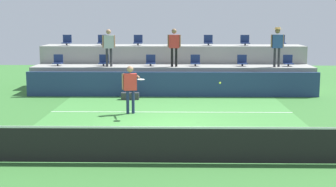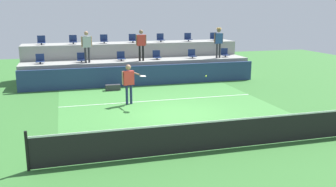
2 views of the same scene
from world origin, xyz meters
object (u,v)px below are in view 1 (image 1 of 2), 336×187
(stadium_chair_upper_mid_left, at_px, (138,41))
(spectator_with_hat, at_px, (277,42))
(tennis_player, at_px, (131,84))
(spectator_in_grey, at_px, (109,44))
(stadium_chair_upper_far_right, at_px, (281,41))
(spectator_in_white, at_px, (174,44))
(stadium_chair_upper_center, at_px, (173,41))
(stadium_chair_lower_far_left, at_px, (58,61))
(stadium_chair_upper_left, at_px, (102,41))
(equipment_bag, at_px, (130,96))
(stadium_chair_lower_left, at_px, (104,61))
(stadium_chair_lower_right, at_px, (242,61))
(tennis_ball, at_px, (220,83))
(stadium_chair_upper_mid_right, at_px, (208,41))
(stadium_chair_upper_far_left, at_px, (67,41))
(stadium_chair_lower_mid_left, at_px, (151,61))
(stadium_chair_lower_far_right, at_px, (288,61))
(stadium_chair_lower_mid_right, at_px, (195,61))
(stadium_chair_upper_right, at_px, (245,41))

(stadium_chair_upper_mid_left, bearing_deg, spectator_with_hat, -18.55)
(tennis_player, relative_size, spectator_with_hat, 0.98)
(spectator_in_grey, relative_size, spectator_with_hat, 0.95)
(stadium_chair_upper_far_right, xyz_separation_m, spectator_in_white, (-5.30, -2.18, -0.01))
(stadium_chair_upper_center, bearing_deg, stadium_chair_lower_far_left, -161.46)
(stadium_chair_upper_left, relative_size, equipment_bag, 0.68)
(stadium_chair_lower_left, xyz_separation_m, tennis_player, (1.74, -5.14, -0.38))
(stadium_chair_lower_right, relative_size, spectator_in_grey, 0.31)
(stadium_chair_upper_mid_left, relative_size, spectator_with_hat, 0.29)
(spectator_in_grey, bearing_deg, stadium_chair_upper_left, 106.32)
(spectator_with_hat, height_order, tennis_ball, spectator_with_hat)
(stadium_chair_upper_mid_right, bearing_deg, stadium_chair_upper_mid_left, 180.00)
(stadium_chair_upper_left, distance_m, spectator_in_grey, 2.28)
(stadium_chair_upper_far_left, bearing_deg, stadium_chair_lower_mid_left, -22.68)
(spectator_in_grey, distance_m, tennis_ball, 7.49)
(spectator_in_white, bearing_deg, spectator_with_hat, -0.00)
(stadium_chair_lower_mid_left, bearing_deg, stadium_chair_lower_far_right, 0.00)
(stadium_chair_upper_far_left, bearing_deg, tennis_player, -60.97)
(stadium_chair_lower_far_right, height_order, stadium_chair_upper_mid_left, stadium_chair_upper_mid_left)
(stadium_chair_lower_mid_right, xyz_separation_m, equipment_bag, (-2.86, -2.06, -1.31))
(stadium_chair_lower_left, relative_size, stadium_chair_lower_far_right, 1.00)
(stadium_chair_upper_left, distance_m, spectator_with_hat, 8.60)
(stadium_chair_lower_mid_right, xyz_separation_m, stadium_chair_lower_right, (2.18, 0.00, 0.00))
(stadium_chair_lower_mid_left, xyz_separation_m, equipment_bag, (-0.78, -2.06, -1.31))
(tennis_player, height_order, tennis_ball, tennis_player)
(stadium_chair_upper_right, bearing_deg, spectator_with_hat, -62.01)
(stadium_chair_upper_center, distance_m, tennis_player, 7.20)
(stadium_chair_lower_mid_left, height_order, stadium_chair_lower_far_right, same)
(spectator_in_white, distance_m, tennis_ball, 6.13)
(spectator_in_white, bearing_deg, stadium_chair_upper_center, 92.07)
(stadium_chair_lower_far_left, height_order, stadium_chair_upper_left, stadium_chair_upper_left)
(stadium_chair_lower_mid_left, height_order, stadium_chair_upper_mid_left, stadium_chair_upper_mid_left)
(stadium_chair_lower_far_left, bearing_deg, stadium_chair_lower_mid_right, 0.00)
(stadium_chair_upper_center, bearing_deg, equipment_bag, -114.96)
(spectator_with_hat, bearing_deg, stadium_chair_upper_right, 117.99)
(spectator_in_grey, height_order, tennis_ball, spectator_in_grey)
(stadium_chair_upper_mid_right, relative_size, stadium_chair_upper_far_right, 1.00)
(stadium_chair_upper_mid_right, height_order, stadium_chair_upper_far_right, same)
(stadium_chair_upper_far_left, distance_m, stadium_chair_upper_right, 8.93)
(stadium_chair_lower_left, distance_m, stadium_chair_lower_far_right, 8.59)
(stadium_chair_lower_far_left, distance_m, spectator_in_grey, 2.62)
(stadium_chair_upper_far_left, distance_m, equipment_bag, 5.66)
(stadium_chair_upper_far_left, bearing_deg, stadium_chair_lower_right, -11.86)
(stadium_chair_lower_mid_left, height_order, spectator_in_white, spectator_in_white)
(stadium_chair_lower_far_left, relative_size, stadium_chair_lower_right, 1.00)
(spectator_with_hat, height_order, equipment_bag, spectator_with_hat)
(stadium_chair_lower_far_left, bearing_deg, stadium_chair_lower_right, 0.00)
(stadium_chair_lower_left, bearing_deg, stadium_chair_upper_mid_left, 50.72)
(stadium_chair_upper_mid_right, xyz_separation_m, spectator_with_hat, (2.99, -2.18, 0.05))
(stadium_chair_lower_left, height_order, stadium_chair_upper_left, stadium_chair_upper_left)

